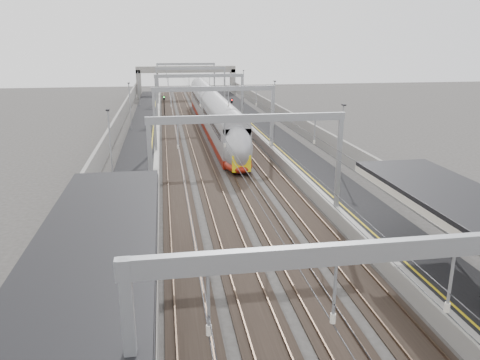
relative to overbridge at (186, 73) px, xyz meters
name	(u,v)px	position (x,y,z in m)	size (l,w,h in m)	color
platform_left	(141,149)	(-8.00, -55.00, -4.81)	(4.00, 120.00, 1.00)	black
platform_right	(280,144)	(8.00, -55.00, -4.81)	(4.00, 120.00, 1.00)	black
tracks	(212,151)	(0.00, -55.00, -5.26)	(11.40, 140.00, 0.20)	black
overhead_line	(206,91)	(0.00, -48.38, 0.83)	(13.00, 140.00, 6.60)	gray
canopy_left	(61,340)	(-8.02, -97.01, -0.22)	(4.40, 30.00, 4.24)	black
overbridge	(186,73)	(0.00, 0.00, 0.00)	(22.00, 2.20, 6.90)	gray
wall_left	(111,140)	(-11.20, -55.00, -3.71)	(0.30, 120.00, 3.20)	gray
wall_right	(307,134)	(11.20, -55.00, -3.71)	(0.30, 120.00, 3.20)	gray
train	(214,116)	(1.50, -42.88, -3.15)	(2.79, 50.84, 4.41)	maroon
signal_green	(164,102)	(-5.20, -27.95, -2.89)	(0.32, 0.32, 3.48)	black
signal_red_near	(217,104)	(3.20, -32.00, -2.89)	(0.32, 0.32, 3.48)	black
signal_red_far	(232,105)	(5.40, -33.50, -2.89)	(0.32, 0.32, 3.48)	black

